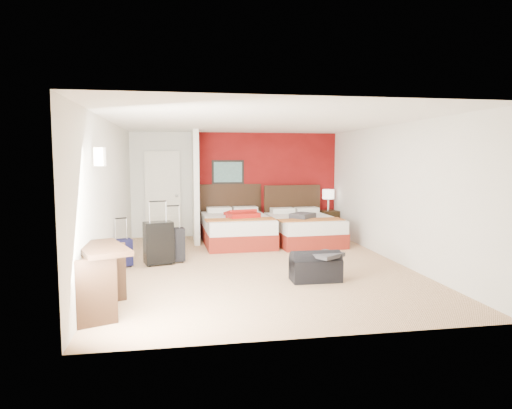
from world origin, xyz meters
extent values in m
plane|color=tan|center=(0.00, 0.00, 0.00)|extent=(6.50, 6.50, 0.00)
cube|color=silver|center=(0.00, 3.25, 1.25)|extent=(5.00, 0.04, 2.50)
cube|color=silver|center=(-2.50, 0.00, 1.25)|extent=(0.04, 6.50, 2.50)
cube|color=black|center=(-0.20, 3.19, 1.55)|extent=(0.78, 0.03, 0.58)
cube|color=white|center=(-2.38, -1.50, 1.90)|extent=(0.12, 0.20, 0.24)
cube|color=maroon|center=(0.75, 3.23, 1.25)|extent=(3.50, 0.04, 2.50)
cube|color=silver|center=(-1.00, 2.61, 1.25)|extent=(0.12, 1.20, 2.50)
cube|color=silver|center=(-1.75, 3.20, 1.02)|extent=(0.82, 0.06, 2.05)
cube|color=silver|center=(-0.13, 2.13, 0.31)|extent=(1.50, 2.08, 0.61)
cube|color=white|center=(1.36, 2.00, 0.29)|extent=(1.48, 2.02, 0.58)
cube|color=#AA140E|center=(-0.03, 2.03, 0.67)|extent=(0.84, 1.02, 0.11)
cube|color=#38383D|center=(1.26, 1.70, 0.64)|extent=(0.63, 0.63, 0.12)
cube|color=black|center=(2.24, 2.90, 0.30)|extent=(0.48, 0.48, 0.60)
cylinder|color=white|center=(2.24, 2.90, 0.86)|extent=(0.34, 0.34, 0.52)
cube|color=black|center=(-1.74, 0.38, 0.37)|extent=(0.55, 0.43, 0.74)
cube|color=black|center=(-1.49, 0.51, 0.30)|extent=(0.44, 0.31, 0.59)
cube|color=black|center=(-2.36, 0.27, 0.23)|extent=(0.39, 0.33, 0.46)
cube|color=black|center=(0.68, -1.11, 0.19)|extent=(0.76, 0.41, 0.38)
cube|color=#38373D|center=(0.83, -1.16, 0.41)|extent=(0.59, 0.57, 0.06)
cube|color=black|center=(-2.30, -2.09, 0.42)|extent=(0.83, 1.11, 0.83)
camera|label=1|loc=(-1.36, -7.64, 1.88)|focal=31.58mm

